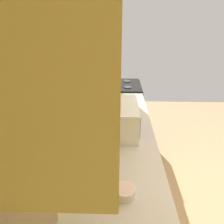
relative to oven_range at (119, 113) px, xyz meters
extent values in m
cube|color=#E6CD79|center=(-1.40, 0.38, 0.92)|extent=(3.92, 0.12, 2.77)
cube|color=#DAC36D|center=(-1.81, 0.01, -0.03)|extent=(2.94, 0.61, 0.88)
cube|color=beige|center=(-1.81, 0.01, 0.43)|extent=(2.97, 0.64, 0.02)
cube|color=#332819|center=(-1.60, -0.29, -0.03)|extent=(0.01, 0.01, 0.81)
cube|color=#332819|center=(-1.18, -0.29, -0.03)|extent=(0.01, 0.01, 0.81)
cube|color=#332819|center=(-0.76, -0.29, -0.03)|extent=(0.01, 0.01, 0.81)
cube|color=#D8BD70|center=(-1.81, 0.17, 1.45)|extent=(1.98, 0.30, 0.68)
cube|color=black|center=(0.00, 0.00, -0.02)|extent=(0.66, 0.64, 0.90)
cube|color=black|center=(0.00, -0.33, -0.06)|extent=(0.51, 0.01, 0.50)
cube|color=black|center=(0.00, 0.00, 0.45)|extent=(0.62, 0.61, 0.02)
cube|color=black|center=(0.00, 0.30, 0.53)|extent=(0.62, 0.04, 0.18)
cylinder|color=#38383D|center=(-0.14, -0.12, 0.46)|extent=(0.11, 0.11, 0.01)
cylinder|color=#38383D|center=(0.14, -0.12, 0.46)|extent=(0.11, 0.11, 0.01)
cylinder|color=#38383D|center=(-0.14, 0.11, 0.46)|extent=(0.11, 0.11, 0.01)
cylinder|color=#38383D|center=(0.14, 0.11, 0.46)|extent=(0.11, 0.11, 0.01)
cube|color=white|center=(-1.33, 0.03, 0.57)|extent=(0.50, 0.38, 0.26)
cube|color=black|center=(-1.38, -0.16, 0.57)|extent=(0.31, 0.01, 0.18)
cube|color=#2D2D33|center=(-1.14, -0.16, 0.57)|extent=(0.09, 0.01, 0.18)
cylinder|color=silver|center=(-2.10, -0.03, 0.46)|extent=(0.13, 0.13, 0.05)
cylinder|color=#F8CDC5|center=(-2.10, -0.03, 0.48)|extent=(0.10, 0.10, 0.03)
cylinder|color=black|center=(-0.90, -0.03, 0.50)|extent=(0.15, 0.15, 0.12)
cylinder|color=black|center=(-0.90, -0.03, 0.57)|extent=(0.04, 0.04, 0.02)
cylinder|color=black|center=(-0.82, -0.03, 0.52)|extent=(0.09, 0.02, 0.05)
camera|label=1|loc=(-3.05, 0.02, 1.41)|focal=34.73mm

